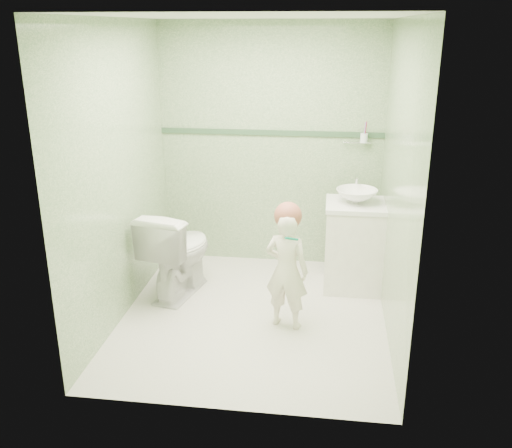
# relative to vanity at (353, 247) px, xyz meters

# --- Properties ---
(ground) EXTENTS (2.50, 2.50, 0.00)m
(ground) POSITION_rel_vanity_xyz_m (-0.84, -0.70, -0.40)
(ground) COLOR beige
(ground) RESTS_ON ground
(room_shell) EXTENTS (2.50, 2.54, 2.40)m
(room_shell) POSITION_rel_vanity_xyz_m (-0.84, -0.70, 0.80)
(room_shell) COLOR gray
(room_shell) RESTS_ON ground
(trim_stripe) EXTENTS (2.20, 0.02, 0.05)m
(trim_stripe) POSITION_rel_vanity_xyz_m (-0.84, 0.54, 0.95)
(trim_stripe) COLOR #335236
(trim_stripe) RESTS_ON room_shell
(vanity) EXTENTS (0.52, 0.50, 0.80)m
(vanity) POSITION_rel_vanity_xyz_m (0.00, 0.00, 0.00)
(vanity) COLOR silver
(vanity) RESTS_ON ground
(counter) EXTENTS (0.54, 0.52, 0.04)m
(counter) POSITION_rel_vanity_xyz_m (0.00, 0.00, 0.41)
(counter) COLOR white
(counter) RESTS_ON vanity
(basin) EXTENTS (0.37, 0.37, 0.13)m
(basin) POSITION_rel_vanity_xyz_m (0.00, 0.00, 0.49)
(basin) COLOR white
(basin) RESTS_ON counter
(faucet) EXTENTS (0.03, 0.13, 0.18)m
(faucet) POSITION_rel_vanity_xyz_m (0.00, 0.19, 0.57)
(faucet) COLOR silver
(faucet) RESTS_ON counter
(cup_holder) EXTENTS (0.26, 0.07, 0.21)m
(cup_holder) POSITION_rel_vanity_xyz_m (0.05, 0.48, 0.93)
(cup_holder) COLOR silver
(cup_holder) RESTS_ON room_shell
(toilet) EXTENTS (0.62, 0.88, 0.82)m
(toilet) POSITION_rel_vanity_xyz_m (-1.58, -0.34, 0.01)
(toilet) COLOR white
(toilet) RESTS_ON ground
(toddler) EXTENTS (0.41, 0.32, 0.98)m
(toddler) POSITION_rel_vanity_xyz_m (-0.56, -0.81, 0.09)
(toddler) COLOR white
(toddler) RESTS_ON ground
(hair_cap) EXTENTS (0.22, 0.22, 0.22)m
(hair_cap) POSITION_rel_vanity_xyz_m (-0.56, -0.79, 0.55)
(hair_cap) COLOR #A65945
(hair_cap) RESTS_ON toddler
(teal_toothbrush) EXTENTS (0.11, 0.14, 0.08)m
(teal_toothbrush) POSITION_rel_vanity_xyz_m (-0.52, -0.95, 0.42)
(teal_toothbrush) COLOR #067F66
(teal_toothbrush) RESTS_ON toddler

